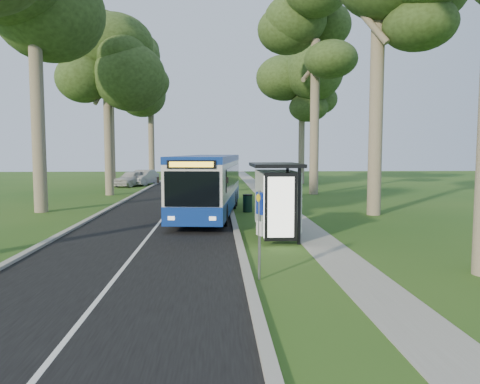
{
  "coord_description": "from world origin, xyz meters",
  "views": [
    {
      "loc": [
        -0.82,
        -18.17,
        3.36
      ],
      "look_at": [
        0.2,
        1.94,
        1.6
      ],
      "focal_mm": 35.0,
      "sensor_mm": 36.0,
      "label": 1
    }
  ],
  "objects_px": {
    "bus_stop_sign": "(260,224)",
    "car_silver": "(143,178)",
    "car_white": "(132,178)",
    "bus": "(209,184)",
    "bus_shelter": "(281,186)",
    "litter_bin": "(248,203)"
  },
  "relations": [
    {
      "from": "bus_stop_sign",
      "to": "bus_shelter",
      "type": "height_order",
      "value": "bus_shelter"
    },
    {
      "from": "bus",
      "to": "bus_stop_sign",
      "type": "xyz_separation_m",
      "value": [
        1.5,
        -12.46,
        -0.15
      ]
    },
    {
      "from": "bus_stop_sign",
      "to": "car_silver",
      "type": "bearing_deg",
      "value": 80.79
    },
    {
      "from": "bus_stop_sign",
      "to": "bus_shelter",
      "type": "xyz_separation_m",
      "value": [
        1.31,
        5.5,
        0.58
      ]
    },
    {
      "from": "bus",
      "to": "car_silver",
      "type": "bearing_deg",
      "value": 113.04
    },
    {
      "from": "bus",
      "to": "bus_stop_sign",
      "type": "height_order",
      "value": "bus"
    },
    {
      "from": "bus_shelter",
      "to": "car_white",
      "type": "height_order",
      "value": "bus_shelter"
    },
    {
      "from": "bus_shelter",
      "to": "bus_stop_sign",
      "type": "bearing_deg",
      "value": -103.31
    },
    {
      "from": "bus_stop_sign",
      "to": "car_silver",
      "type": "distance_m",
      "value": 35.7
    },
    {
      "from": "car_white",
      "to": "car_silver",
      "type": "height_order",
      "value": "car_white"
    },
    {
      "from": "bus",
      "to": "litter_bin",
      "type": "bearing_deg",
      "value": 36.27
    },
    {
      "from": "bus_stop_sign",
      "to": "car_silver",
      "type": "height_order",
      "value": "bus_stop_sign"
    },
    {
      "from": "bus_stop_sign",
      "to": "car_silver",
      "type": "xyz_separation_m",
      "value": [
        -8.39,
        34.7,
        -0.72
      ]
    },
    {
      "from": "bus_shelter",
      "to": "car_white",
      "type": "xyz_separation_m",
      "value": [
        -10.52,
        27.71,
        -1.29
      ]
    },
    {
      "from": "bus_stop_sign",
      "to": "car_white",
      "type": "xyz_separation_m",
      "value": [
        -9.21,
        33.21,
        -0.71
      ]
    },
    {
      "from": "car_white",
      "to": "bus",
      "type": "bearing_deg",
      "value": -46.05
    },
    {
      "from": "bus",
      "to": "litter_bin",
      "type": "relative_size",
      "value": 12.28
    },
    {
      "from": "bus_stop_sign",
      "to": "car_white",
      "type": "relative_size",
      "value": 0.53
    },
    {
      "from": "bus_stop_sign",
      "to": "litter_bin",
      "type": "height_order",
      "value": "bus_stop_sign"
    },
    {
      "from": "bus_shelter",
      "to": "litter_bin",
      "type": "relative_size",
      "value": 3.45
    },
    {
      "from": "bus_shelter",
      "to": "car_silver",
      "type": "bearing_deg",
      "value": 108.52
    },
    {
      "from": "car_silver",
      "to": "bus_stop_sign",
      "type": "bearing_deg",
      "value": -61.15
    }
  ]
}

